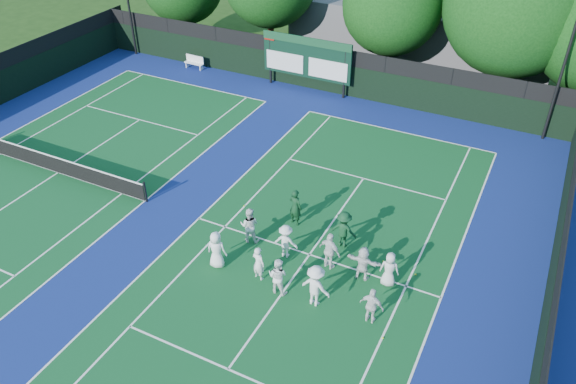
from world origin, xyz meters
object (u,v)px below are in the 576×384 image
at_px(tennis_net, 56,164).
at_px(coach_left, 295,207).
at_px(bench, 195,62).
at_px(scoreboard, 306,58).

bearing_deg(tennis_net, coach_left, 7.48).
relative_size(tennis_net, bench, 7.70).
bearing_deg(bench, scoreboard, 1.48).
height_order(scoreboard, bench, scoreboard).
distance_m(tennis_net, coach_left, 12.65).
xyz_separation_m(tennis_net, bench, (-1.52, 14.37, 0.00)).
bearing_deg(tennis_net, bench, 96.04).
distance_m(tennis_net, bench, 14.45).
bearing_deg(scoreboard, tennis_net, -115.60).
height_order(scoreboard, coach_left, scoreboard).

